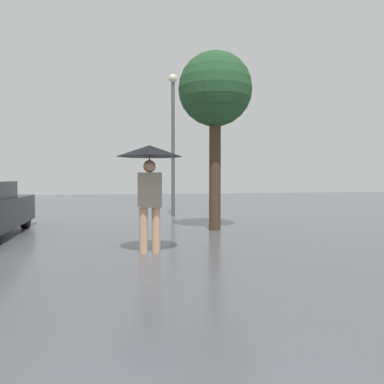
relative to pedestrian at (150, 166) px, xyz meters
name	(u,v)px	position (x,y,z in m)	size (l,w,h in m)	color
pedestrian	(150,166)	(0.00, 0.00, 0.00)	(1.17, 1.17, 1.95)	tan
tree	(215,92)	(1.95, 2.65, 1.98)	(1.90, 1.90, 4.59)	#473323
street_lamp	(173,128)	(1.46, 6.48, 1.53)	(0.32, 0.32, 5.02)	#515456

